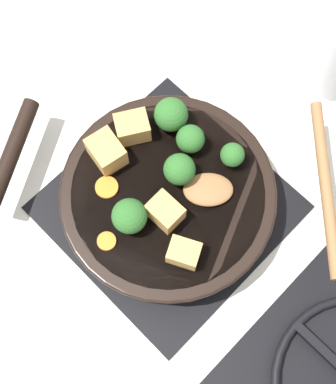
{
  "coord_description": "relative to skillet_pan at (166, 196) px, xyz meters",
  "views": [
    {
      "loc": [
        0.16,
        0.16,
        0.77
      ],
      "look_at": [
        0.0,
        0.0,
        0.08
      ],
      "focal_mm": 50.0,
      "sensor_mm": 36.0,
      "label": 1
    }
  ],
  "objects": [
    {
      "name": "tofu_cube_center_large",
      "position": [
        0.05,
        0.08,
        0.04
      ],
      "size": [
        0.05,
        0.05,
        0.03
      ],
      "primitive_type": "cube",
      "rotation": [
        0.0,
        0.0,
        5.18
      ],
      "color": "tan",
      "rests_on": "skillet_pan"
    },
    {
      "name": "tofu_cube_near_handle",
      "position": [
        0.02,
        0.02,
        0.04
      ],
      "size": [
        0.04,
        0.04,
        0.03
      ],
      "primitive_type": "cube",
      "rotation": [
        0.0,
        0.0,
        1.59
      ],
      "color": "tan",
      "rests_on": "skillet_pan"
    },
    {
      "name": "wooden_spoon",
      "position": [
        -0.11,
        0.11,
        0.03
      ],
      "size": [
        0.25,
        0.25,
        0.02
      ],
      "color": "olive",
      "rests_on": "skillet_pan"
    },
    {
      "name": "tofu_cube_west_chunk",
      "position": [
        0.02,
        -0.09,
        0.04
      ],
      "size": [
        0.05,
        0.06,
        0.04
      ],
      "primitive_type": "cube",
      "rotation": [
        0.0,
        0.0,
        4.53
      ],
      "color": "tan",
      "rests_on": "skillet_pan"
    },
    {
      "name": "broccoli_floret_center_top",
      "position": [
        -0.09,
        0.03,
        0.04
      ],
      "size": [
        0.03,
        0.03,
        0.04
      ],
      "color": "#709956",
      "rests_on": "skillet_pan"
    },
    {
      "name": "skillet_pan",
      "position": [
        0.0,
        0.0,
        0.0
      ],
      "size": [
        0.34,
        0.4,
        0.05
      ],
      "color": "black",
      "rests_on": "front_burner_grate"
    },
    {
      "name": "broccoli_floret_north_edge",
      "position": [
        -0.08,
        -0.07,
        0.05
      ],
      "size": [
        0.05,
        0.05,
        0.05
      ],
      "color": "#709956",
      "rests_on": "skillet_pan"
    },
    {
      "name": "carrot_slice_near_center",
      "position": [
        0.05,
        -0.06,
        0.02
      ],
      "size": [
        0.03,
        0.03,
        0.01
      ],
      "primitive_type": "cylinder",
      "color": "orange",
      "rests_on": "skillet_pan"
    },
    {
      "name": "broccoli_floret_west_rim",
      "position": [
        -0.03,
        -0.0,
        0.05
      ],
      "size": [
        0.04,
        0.04,
        0.05
      ],
      "color": "#709956",
      "rests_on": "skillet_pan"
    },
    {
      "name": "broccoli_floret_east_rim",
      "position": [
        0.06,
        -0.0,
        0.05
      ],
      "size": [
        0.05,
        0.05,
        0.05
      ],
      "color": "#709956",
      "rests_on": "skillet_pan"
    },
    {
      "name": "ground_plane",
      "position": [
        -0.0,
        0.0,
        -0.05
      ],
      "size": [
        2.4,
        2.4,
        0.0
      ],
      "primitive_type": "plane",
      "color": "silver"
    },
    {
      "name": "broccoli_floret_near_spoon",
      "position": [
        -0.07,
        -0.02,
        0.05
      ],
      "size": [
        0.04,
        0.04,
        0.05
      ],
      "color": "#709956",
      "rests_on": "skillet_pan"
    },
    {
      "name": "front_burner_grate",
      "position": [
        -0.0,
        0.0,
        -0.04
      ],
      "size": [
        0.31,
        0.31,
        0.03
      ],
      "color": "black",
      "rests_on": "ground_plane"
    },
    {
      "name": "carrot_slice_orange_thin",
      "position": [
        0.1,
        -0.01,
        0.02
      ],
      "size": [
        0.03,
        0.03,
        0.01
      ],
      "primitive_type": "cylinder",
      "color": "orange",
      "rests_on": "skillet_pan"
    },
    {
      "name": "tofu_cube_east_chunk",
      "position": [
        -0.03,
        -0.09,
        0.04
      ],
      "size": [
        0.06,
        0.05,
        0.04
      ],
      "primitive_type": "cube",
      "rotation": [
        0.0,
        0.0,
        2.6
      ],
      "color": "tan",
      "rests_on": "skillet_pan"
    }
  ]
}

